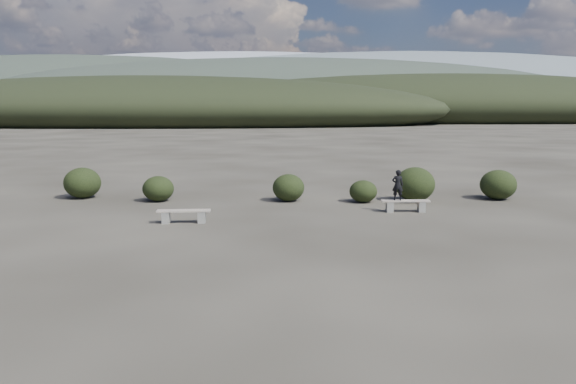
{
  "coord_description": "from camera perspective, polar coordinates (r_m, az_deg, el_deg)",
  "views": [
    {
      "loc": [
        -0.89,
        -12.56,
        3.61
      ],
      "look_at": [
        -0.7,
        3.5,
        1.1
      ],
      "focal_mm": 35.0,
      "sensor_mm": 36.0,
      "label": 1
    }
  ],
  "objects": [
    {
      "name": "shrub_d",
      "position": [
        21.57,
        12.77,
        0.77
      ],
      "size": [
        1.48,
        1.48,
        1.3
      ],
      "primitive_type": "ellipsoid",
      "color": "black",
      "rests_on": "ground"
    },
    {
      "name": "shrub_c",
      "position": [
        21.05,
        7.65,
        0.07
      ],
      "size": [
        1.03,
        1.03,
        0.83
      ],
      "primitive_type": "ellipsoid",
      "color": "black",
      "rests_on": "ground"
    },
    {
      "name": "mountain_ridges",
      "position": [
        351.76,
        -1.79,
        10.05
      ],
      "size": [
        500.0,
        400.0,
        56.0
      ],
      "color": "black",
      "rests_on": "ground"
    },
    {
      "name": "shrub_f",
      "position": [
        23.22,
        -20.16,
        0.88
      ],
      "size": [
        1.41,
        1.41,
        1.19
      ],
      "primitive_type": "ellipsoid",
      "color": "black",
      "rests_on": "ground"
    },
    {
      "name": "bench_left",
      "position": [
        17.53,
        -10.54,
        -2.33
      ],
      "size": [
        1.65,
        0.43,
        0.41
      ],
      "rotation": [
        0.0,
        0.0,
        0.06
      ],
      "color": "gray",
      "rests_on": "ground"
    },
    {
      "name": "shrub_a",
      "position": [
        21.65,
        -13.05,
        0.33
      ],
      "size": [
        1.17,
        1.17,
        0.96
      ],
      "primitive_type": "ellipsoid",
      "color": "black",
      "rests_on": "ground"
    },
    {
      "name": "ground",
      "position": [
        13.1,
        3.27,
        -7.13
      ],
      "size": [
        1200.0,
        1200.0,
        0.0
      ],
      "primitive_type": "plane",
      "color": "#29251F",
      "rests_on": "ground"
    },
    {
      "name": "shrub_e",
      "position": [
        22.97,
        20.58,
        0.71
      ],
      "size": [
        1.37,
        1.37,
        1.14
      ],
      "primitive_type": "ellipsoid",
      "color": "black",
      "rests_on": "ground"
    },
    {
      "name": "shrub_b",
      "position": [
        21.1,
        0.05,
        0.45
      ],
      "size": [
        1.2,
        1.2,
        1.03
      ],
      "primitive_type": "ellipsoid",
      "color": "black",
      "rests_on": "ground"
    },
    {
      "name": "seated_person",
      "position": [
        19.24,
        11.08,
        0.7
      ],
      "size": [
        0.41,
        0.3,
        1.04
      ],
      "primitive_type": "imported",
      "rotation": [
        0.0,
        0.0,
        2.99
      ],
      "color": "black",
      "rests_on": "bench_right"
    },
    {
      "name": "bench_right",
      "position": [
        19.41,
        11.85,
        -1.29
      ],
      "size": [
        1.63,
        0.35,
        0.41
      ],
      "rotation": [
        0.0,
        0.0,
        0.01
      ],
      "color": "gray",
      "rests_on": "ground"
    }
  ]
}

